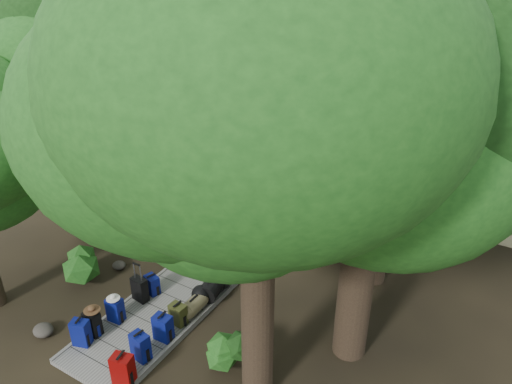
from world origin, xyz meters
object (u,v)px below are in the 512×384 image
Objects in this scene: backpack_left_c at (115,308)px; backpack_right_c at (163,326)px; backpack_right_a at (123,368)px; suitcase_on_boardwalk at (140,289)px; duffel_right_black at (212,287)px; duffel_right_khaki at (194,305)px; backpack_left_a at (81,331)px; backpack_right_d at (178,313)px; backpack_right_b at (140,345)px; lone_suitcase_on_sand at (344,154)px; backpack_left_b at (92,322)px; backpack_left_d at (152,284)px; kayak at (305,125)px; sun_lounger at (419,155)px.

backpack_left_c is 1.36m from backpack_right_c.
backpack_right_a is 2.57m from suitcase_on_boardwalk.
backpack_right_a is 0.97× the size of duffel_right_black.
duffel_right_khaki is at bearing -101.83° from duffel_right_black.
backpack_left_a is 2.16m from backpack_right_d.
backpack_right_a is at bearing -87.29° from backpack_right_c.
suitcase_on_boardwalk is at bearing 140.98° from backpack_right_b.
backpack_left_a is 12.54m from lone_suitcase_on_sand.
duffel_right_black is at bearing 88.75° from duffel_right_khaki.
backpack_left_b is 1.82m from backpack_left_d.
backpack_left_b is 12.19m from lone_suitcase_on_sand.
backpack_left_b is 1.44m from backpack_right_b.
backpack_left_b reaches higher than backpack_right_d.
backpack_right_a is 0.24× the size of kayak.
backpack_right_d is 0.19× the size of kayak.
kayak is at bearing 110.47° from backpack_right_b.
backpack_right_a is 1.18× the size of suitcase_on_boardwalk.
backpack_left_c is at bearing -108.19° from sun_lounger.
kayak is at bearing 105.13° from suitcase_on_boardwalk.
backpack_left_d is 1.35m from duffel_right_khaki.
suitcase_on_boardwalk is (0.08, 1.80, -0.03)m from backpack_left_a.
backpack_left_b is at bearing 75.59° from backpack_left_a.
duffel_right_black is at bearing -61.24° from kayak.
suitcase_on_boardwalk is (0.10, 1.45, -0.02)m from backpack_left_b.
backpack_right_a is 1.29× the size of duffel_right_khaki.
duffel_right_black is (0.01, 0.74, 0.05)m from duffel_right_khaki.
suitcase_on_boardwalk is 0.21× the size of kayak.
backpack_left_c is at bearing 66.86° from backpack_left_a.
backpack_right_b is 1.24× the size of backpack_right_d.
backpack_right_b is (1.44, 0.02, 0.02)m from backpack_left_b.
sun_lounger reaches higher than duffel_right_khaki.
backpack_left_c reaches higher than suitcase_on_boardwalk.
duffel_right_khaki is 0.86× the size of lone_suitcase_on_sand.
duffel_right_khaki is 0.74m from duffel_right_black.
backpack_left_d is 0.71× the size of duffel_right_black.
suitcase_on_boardwalk is at bearing -109.29° from sun_lounger.
backpack_left_c is 1.93m from backpack_right_a.
kayak is at bearing 129.91° from lone_suitcase_on_sand.
duffel_right_khaki is at bearing 34.89° from backpack_left_c.
backpack_left_b is 0.98× the size of backpack_left_c.
suitcase_on_boardwalk is 0.94× the size of lone_suitcase_on_sand.
backpack_left_a is 1.46m from backpack_right_b.
backpack_left_a is 0.94× the size of backpack_right_a.
backpack_right_b reaches higher than backpack_left_a.
suitcase_on_boardwalk is 12.67m from sun_lounger.
suitcase_on_boardwalk reaches higher than sun_lounger.
backpack_right_b reaches higher than lone_suitcase_on_sand.
backpack_left_b is 1.05× the size of suitcase_on_boardwalk.
kayak is at bearing 79.31° from backpack_left_a.
lone_suitcase_on_sand is at bearing 91.05° from suitcase_on_boardwalk.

